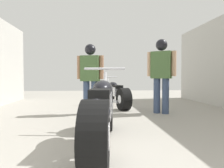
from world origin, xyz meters
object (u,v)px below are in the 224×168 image
Objects in this scene: mechanic_with_helmet at (90,72)px; mechanic_in_blue at (161,69)px; motorcycle_maroon_cruiser at (101,113)px; motorcycle_black_naked at (115,95)px.

mechanic_in_blue is at bearing -1.31° from mechanic_with_helmet.
motorcycle_maroon_cruiser is at bearing -123.67° from mechanic_in_blue.
mechanic_in_blue is 1.08× the size of mechanic_with_helmet.
mechanic_with_helmet is at bearing 94.70° from motorcycle_maroon_cruiser.
mechanic_in_blue reaches higher than mechanic_with_helmet.
motorcycle_black_naked is 1.49m from mechanic_with_helmet.
mechanic_with_helmet is at bearing -122.46° from motorcycle_black_naked.
mechanic_in_blue reaches higher than motorcycle_maroon_cruiser.
mechanic_in_blue reaches higher than motorcycle_black_naked.
motorcycle_maroon_cruiser is 2.87m from mechanic_in_blue.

